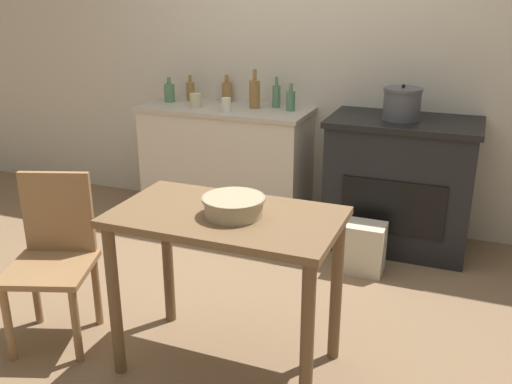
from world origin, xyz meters
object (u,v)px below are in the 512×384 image
at_px(bottle_far_left, 191,91).
at_px(bottle_center_left, 169,92).
at_px(chair, 54,255).
at_px(cup_mid_right, 196,100).
at_px(mixing_bowl_large, 234,205).
at_px(bottle_center, 255,93).
at_px(cup_right, 226,105).
at_px(bottle_mid_left, 291,100).
at_px(bottle_center_right, 227,92).
at_px(flour_sack, 362,247).
at_px(stock_pot, 402,104).
at_px(bottle_left, 276,96).
at_px(work_table, 227,243).
at_px(stove, 400,183).

distance_m(bottle_far_left, bottle_center_left, 0.16).
distance_m(chair, bottle_center_left, 1.93).
bearing_deg(cup_mid_right, mixing_bowl_large, -57.96).
relative_size(bottle_far_left, bottle_center, 0.71).
xyz_separation_m(mixing_bowl_large, cup_right, (-0.75, 1.57, 0.10)).
bearing_deg(bottle_center, chair, -100.91).
distance_m(bottle_mid_left, bottle_center_right, 0.58).
xyz_separation_m(flour_sack, bottle_center_right, (-1.25, 0.72, 0.80)).
bearing_deg(chair, stock_pot, 31.00).
xyz_separation_m(chair, bottle_center_left, (-0.35, 1.83, 0.50)).
relative_size(mixing_bowl_large, cup_mid_right, 2.72).
xyz_separation_m(chair, flour_sack, (1.31, 1.27, -0.29)).
distance_m(flour_sack, bottle_left, 1.32).
bearing_deg(cup_mid_right, stock_pot, 0.80).
xyz_separation_m(stock_pot, bottle_center_left, (-1.78, 0.10, -0.06)).
distance_m(work_table, bottle_far_left, 2.19).
distance_m(stove, bottle_center_right, 1.50).
bearing_deg(bottle_mid_left, bottle_center_left, -178.62).
bearing_deg(stove, bottle_far_left, 174.59).
relative_size(work_table, bottle_center_left, 5.28).
xyz_separation_m(mixing_bowl_large, bottle_left, (-0.47, 1.85, 0.13)).
bearing_deg(bottle_center_right, mixing_bowl_large, -64.94).
bearing_deg(flour_sack, bottle_center, 149.34).
xyz_separation_m(stove, chair, (-1.45, -1.76, 0.00)).
bearing_deg(chair, cup_right, 63.16).
bearing_deg(bottle_center, bottle_left, 31.75).
bearing_deg(bottle_center_right, flour_sack, -29.85).
bearing_deg(flour_sack, bottle_far_left, 156.99).
bearing_deg(bottle_far_left, stove, -5.41).
bearing_deg(bottle_mid_left, stock_pot, -8.46).
bearing_deg(bottle_center_left, chair, -79.09).
height_order(work_table, cup_right, cup_right).
xyz_separation_m(stove, cup_mid_right, (-1.52, -0.05, 0.48)).
bearing_deg(bottle_left, bottle_center_right, 171.73).
xyz_separation_m(bottle_left, bottle_center_right, (-0.43, 0.06, -0.01)).
bearing_deg(work_table, stock_pot, 72.92).
bearing_deg(work_table, bottle_left, 103.00).
distance_m(work_table, cup_right, 1.74).
xyz_separation_m(stock_pot, bottle_center_right, (-1.36, 0.25, -0.05)).
relative_size(mixing_bowl_large, cup_right, 2.79).
distance_m(stove, bottle_far_left, 1.75).
bearing_deg(cup_right, chair, -97.31).
xyz_separation_m(stove, flour_sack, (-0.14, -0.49, -0.29)).
distance_m(chair, bottle_far_left, 2.00).
height_order(flour_sack, bottle_center_right, bottle_center_right).
height_order(stove, cup_right, cup_right).
height_order(mixing_bowl_large, bottle_mid_left, bottle_mid_left).
bearing_deg(cup_mid_right, cup_right, -13.07).
bearing_deg(bottle_center_right, cup_mid_right, -115.38).
relative_size(stock_pot, bottle_center_left, 1.31).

